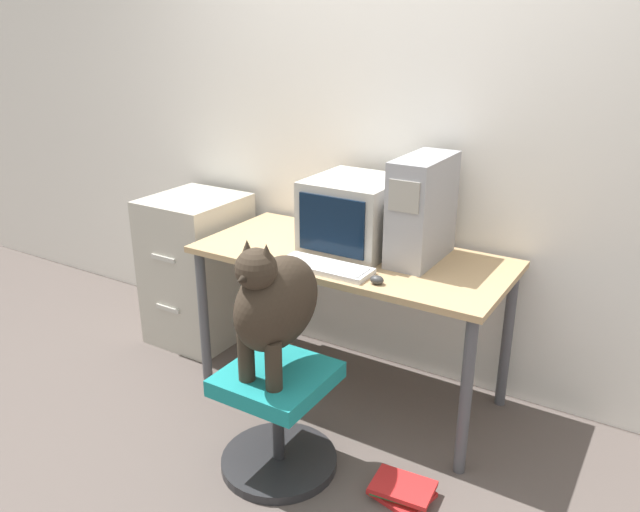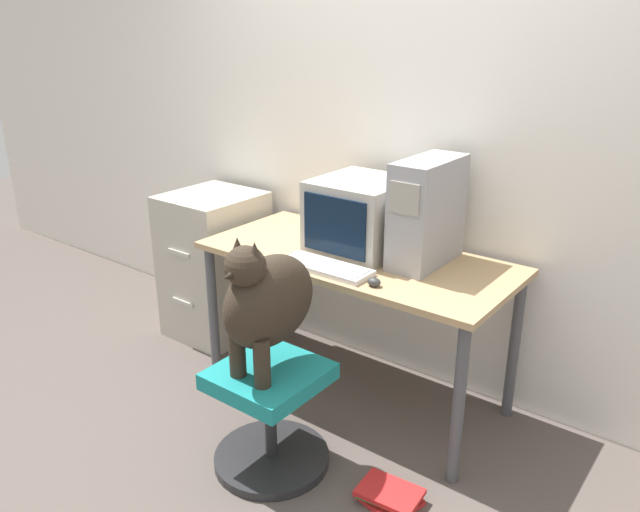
{
  "view_description": "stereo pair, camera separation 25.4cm",
  "coord_description": "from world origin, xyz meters",
  "px_view_note": "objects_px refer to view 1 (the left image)",
  "views": [
    {
      "loc": [
        1.32,
        -2.08,
        1.78
      ],
      "look_at": [
        -0.0,
        0.06,
        0.83
      ],
      "focal_mm": 35.0,
      "sensor_mm": 36.0,
      "label": 1
    },
    {
      "loc": [
        1.53,
        -1.94,
        1.78
      ],
      "look_at": [
        -0.0,
        0.06,
        0.83
      ],
      "focal_mm": 35.0,
      "sensor_mm": 36.0,
      "label": 2
    }
  ],
  "objects_px": {
    "office_chair": "(278,417)",
    "filing_cabinet": "(198,269)",
    "book_stack_floor": "(402,490)",
    "pc_tower": "(422,209)",
    "keyboard": "(324,267)",
    "crt_monitor": "(354,214)",
    "dog": "(275,302)"
  },
  "relations": [
    {
      "from": "filing_cabinet",
      "to": "crt_monitor",
      "type": "bearing_deg",
      "value": 0.58
    },
    {
      "from": "pc_tower",
      "to": "keyboard",
      "type": "bearing_deg",
      "value": -131.59
    },
    {
      "from": "office_chair",
      "to": "filing_cabinet",
      "type": "bearing_deg",
      "value": 146.06
    },
    {
      "from": "crt_monitor",
      "to": "office_chair",
      "type": "bearing_deg",
      "value": -85.65
    },
    {
      "from": "keyboard",
      "to": "office_chair",
      "type": "xyz_separation_m",
      "value": [
        0.03,
        -0.42,
        -0.52
      ]
    },
    {
      "from": "pc_tower",
      "to": "filing_cabinet",
      "type": "distance_m",
      "value": 1.46
    },
    {
      "from": "dog",
      "to": "crt_monitor",
      "type": "bearing_deg",
      "value": 94.34
    },
    {
      "from": "keyboard",
      "to": "filing_cabinet",
      "type": "height_order",
      "value": "filing_cabinet"
    },
    {
      "from": "pc_tower",
      "to": "dog",
      "type": "bearing_deg",
      "value": -109.74
    },
    {
      "from": "keyboard",
      "to": "filing_cabinet",
      "type": "distance_m",
      "value": 1.14
    },
    {
      "from": "dog",
      "to": "filing_cabinet",
      "type": "bearing_deg",
      "value": 146.01
    },
    {
      "from": "pc_tower",
      "to": "book_stack_floor",
      "type": "xyz_separation_m",
      "value": [
        0.25,
        -0.66,
        -0.96
      ]
    },
    {
      "from": "pc_tower",
      "to": "dog",
      "type": "height_order",
      "value": "pc_tower"
    },
    {
      "from": "pc_tower",
      "to": "keyboard",
      "type": "distance_m",
      "value": 0.51
    },
    {
      "from": "crt_monitor",
      "to": "dog",
      "type": "relative_size",
      "value": 0.75
    },
    {
      "from": "office_chair",
      "to": "filing_cabinet",
      "type": "relative_size",
      "value": 0.58
    },
    {
      "from": "keyboard",
      "to": "book_stack_floor",
      "type": "distance_m",
      "value": 0.97
    },
    {
      "from": "office_chair",
      "to": "book_stack_floor",
      "type": "bearing_deg",
      "value": 10.96
    },
    {
      "from": "crt_monitor",
      "to": "pc_tower",
      "type": "bearing_deg",
      "value": 4.69
    },
    {
      "from": "filing_cabinet",
      "to": "office_chair",
      "type": "bearing_deg",
      "value": -33.94
    },
    {
      "from": "office_chair",
      "to": "crt_monitor",
      "type": "bearing_deg",
      "value": 94.35
    },
    {
      "from": "pc_tower",
      "to": "dog",
      "type": "relative_size",
      "value": 0.82
    },
    {
      "from": "book_stack_floor",
      "to": "keyboard",
      "type": "bearing_deg",
      "value": 150.19
    },
    {
      "from": "crt_monitor",
      "to": "office_chair",
      "type": "distance_m",
      "value": 1.0
    },
    {
      "from": "crt_monitor",
      "to": "keyboard",
      "type": "distance_m",
      "value": 0.35
    },
    {
      "from": "office_chair",
      "to": "book_stack_floor",
      "type": "relative_size",
      "value": 1.9
    },
    {
      "from": "keyboard",
      "to": "office_chair",
      "type": "relative_size",
      "value": 0.86
    },
    {
      "from": "book_stack_floor",
      "to": "dog",
      "type": "bearing_deg",
      "value": -168.87
    },
    {
      "from": "pc_tower",
      "to": "crt_monitor",
      "type": "bearing_deg",
      "value": -175.31
    },
    {
      "from": "pc_tower",
      "to": "dog",
      "type": "xyz_separation_m",
      "value": [
        -0.27,
        -0.76,
        -0.22
      ]
    },
    {
      "from": "filing_cabinet",
      "to": "pc_tower",
      "type": "bearing_deg",
      "value": 1.59
    },
    {
      "from": "pc_tower",
      "to": "dog",
      "type": "distance_m",
      "value": 0.84
    }
  ]
}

